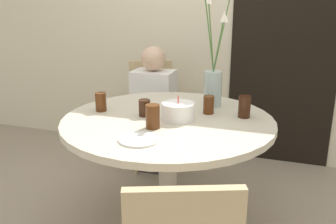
{
  "coord_description": "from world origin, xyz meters",
  "views": [
    {
      "loc": [
        0.68,
        -2.04,
        1.47
      ],
      "look_at": [
        0.0,
        0.0,
        0.79
      ],
      "focal_mm": 40.0,
      "sensor_mm": 36.0,
      "label": 1
    }
  ],
  "objects": [
    {
      "name": "chair_far_back",
      "position": [
        -0.46,
        0.94,
        0.52
      ],
      "size": [
        0.54,
        0.54,
        0.91
      ],
      "rotation": [
        0.0,
        0.0,
        0.46
      ],
      "color": "#9E896B",
      "rests_on": "ground_plane"
    },
    {
      "name": "drink_glass_0",
      "position": [
        -0.03,
        -0.19,
        0.82
      ],
      "size": [
        0.08,
        0.08,
        0.14
      ],
      "color": "#51280F",
      "rests_on": "dining_table"
    },
    {
      "name": "doorway_panel",
      "position": [
        0.61,
        1.31,
        1.02
      ],
      "size": [
        0.9,
        0.01,
        2.05
      ],
      "color": "black",
      "rests_on": "ground_plane"
    },
    {
      "name": "person_guest",
      "position": [
        -0.39,
        0.79,
        0.5
      ],
      "size": [
        0.34,
        0.24,
        1.07
      ],
      "color": "#383333",
      "rests_on": "ground_plane"
    },
    {
      "name": "drink_glass_1",
      "position": [
        -0.15,
        0.0,
        0.81
      ],
      "size": [
        0.07,
        0.07,
        0.1
      ],
      "color": "#33190C",
      "rests_on": "dining_table"
    },
    {
      "name": "flower_vase",
      "position": [
        0.2,
        0.35,
        0.95
      ],
      "size": [
        0.15,
        0.37,
        0.76
      ],
      "color": "#9EB2AD",
      "rests_on": "dining_table"
    },
    {
      "name": "drink_glass_3",
      "position": [
        0.21,
        0.17,
        0.81
      ],
      "size": [
        0.07,
        0.07,
        0.11
      ],
      "color": "#51280F",
      "rests_on": "dining_table"
    },
    {
      "name": "side_plate",
      "position": [
        -0.03,
        -0.39,
        0.76
      ],
      "size": [
        0.22,
        0.22,
        0.01
      ],
      "color": "white",
      "rests_on": "dining_table"
    },
    {
      "name": "birthday_cake",
      "position": [
        0.06,
        -0.0,
        0.81
      ],
      "size": [
        0.2,
        0.2,
        0.15
      ],
      "color": "white",
      "rests_on": "dining_table"
    },
    {
      "name": "wall_back",
      "position": [
        0.0,
        1.34,
        1.3
      ],
      "size": [
        8.0,
        0.05,
        2.6
      ],
      "color": "beige",
      "rests_on": "ground_plane"
    },
    {
      "name": "dining_table",
      "position": [
        0.0,
        0.0,
        0.62
      ],
      "size": [
        1.28,
        1.28,
        0.75
      ],
      "color": "beige",
      "rests_on": "ground_plane"
    },
    {
      "name": "drink_glass_4",
      "position": [
        -0.46,
        0.01,
        0.81
      ],
      "size": [
        0.07,
        0.07,
        0.12
      ],
      "color": "#51280F",
      "rests_on": "dining_table"
    },
    {
      "name": "drink_glass_2",
      "position": [
        0.43,
        0.17,
        0.82
      ],
      "size": [
        0.07,
        0.07,
        0.13
      ],
      "color": "#33190C",
      "rests_on": "dining_table"
    }
  ]
}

